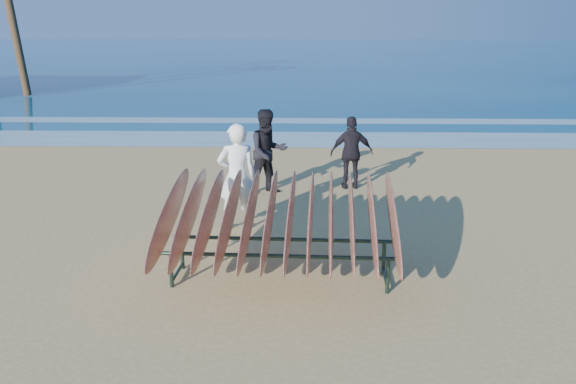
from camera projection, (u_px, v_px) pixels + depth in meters
name	position (u px, v px, depth m)	size (l,w,h in m)	color
ground	(287.00, 268.00, 9.08)	(120.00, 120.00, 0.00)	tan
ocean	(302.00, 55.00, 61.94)	(160.00, 160.00, 0.00)	navy
foam_near	(296.00, 139.00, 18.69)	(160.00, 160.00, 0.00)	white
foam_far	(297.00, 121.00, 22.06)	(160.00, 160.00, 0.00)	white
surfboard_rack	(280.00, 218.00, 8.40)	(3.28, 2.80, 1.52)	#1C2E25
person_white	(237.00, 177.00, 10.57)	(0.68, 0.45, 1.87)	white
person_dark_a	(268.00, 152.00, 12.71)	(0.87, 0.68, 1.79)	black
person_dark_b	(352.00, 153.00, 13.13)	(0.93, 0.39, 1.58)	black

